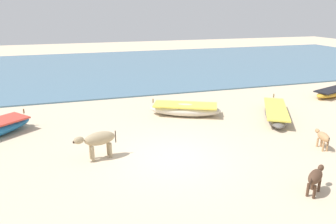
% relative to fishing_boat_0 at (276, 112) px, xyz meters
% --- Properties ---
extents(ground, '(80.00, 80.00, 0.00)m').
position_rel_fishing_boat_0_xyz_m(ground, '(-5.86, -2.59, -0.26)').
color(ground, beige).
extents(sea_water, '(60.00, 20.00, 0.08)m').
position_rel_fishing_boat_0_xyz_m(sea_water, '(-5.86, 15.46, -0.22)').
color(sea_water, slate).
rests_on(sea_water, ground).
extents(fishing_boat_0, '(2.92, 3.99, 0.67)m').
position_rel_fishing_boat_0_xyz_m(fishing_boat_0, '(0.00, 0.00, 0.00)').
color(fishing_boat_0, '#5B5651').
rests_on(fishing_boat_0, ground).
extents(fishing_boat_1, '(3.73, 2.01, 0.64)m').
position_rel_fishing_boat_0_xyz_m(fishing_boat_1, '(5.68, 2.38, -0.01)').
color(fishing_boat_1, gold).
rests_on(fishing_boat_1, ground).
extents(fishing_boat_2, '(3.51, 2.45, 0.75)m').
position_rel_fishing_boat_0_xyz_m(fishing_boat_2, '(-3.88, 1.57, 0.04)').
color(fishing_boat_2, beige).
rests_on(fishing_boat_2, ground).
extents(cow_adult_dun, '(1.44, 0.65, 0.95)m').
position_rel_fishing_boat_0_xyz_m(cow_adult_dun, '(-8.23, -1.93, 0.42)').
color(cow_adult_dun, tan).
rests_on(cow_adult_dun, ground).
extents(calf_near_dark, '(0.97, 0.76, 0.69)m').
position_rel_fishing_boat_0_xyz_m(calf_near_dark, '(-2.85, -5.85, 0.24)').
color(calf_near_dark, '#4C3323').
rests_on(calf_near_dark, ground).
extents(calf_far_tan, '(0.43, 0.94, 0.62)m').
position_rel_fishing_boat_0_xyz_m(calf_far_tan, '(-0.48, -3.48, 0.19)').
color(calf_far_tan, tan).
rests_on(calf_far_tan, ground).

